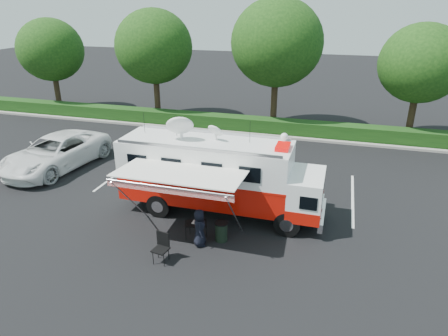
# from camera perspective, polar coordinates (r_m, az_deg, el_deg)

# --- Properties ---
(ground_plane) EXTENTS (120.00, 120.00, 0.00)m
(ground_plane) POSITION_cam_1_polar(r_m,az_deg,el_deg) (17.40, -0.47, -6.40)
(ground_plane) COLOR black
(ground_plane) RESTS_ON ground
(back_border) EXTENTS (60.00, 6.14, 8.87)m
(back_border) POSITION_cam_1_polar(r_m,az_deg,el_deg) (27.88, 9.83, 15.21)
(back_border) COLOR #9E998E
(back_border) RESTS_ON ground_plane
(stall_lines) EXTENTS (24.12, 5.50, 0.01)m
(stall_lines) POSITION_cam_1_polar(r_m,az_deg,el_deg) (20.10, 0.64, -2.21)
(stall_lines) COLOR silver
(stall_lines) RESTS_ON ground_plane
(command_truck) EXTENTS (8.55, 2.35, 4.10)m
(command_truck) POSITION_cam_1_polar(r_m,az_deg,el_deg) (16.64, -0.73, -1.06)
(command_truck) COLOR black
(command_truck) RESTS_ON ground_plane
(awning) EXTENTS (4.66, 2.43, 2.82)m
(awning) POSITION_cam_1_polar(r_m,az_deg,el_deg) (14.43, -6.51, -1.24)
(awning) COLOR white
(awning) RESTS_ON ground_plane
(white_suv) EXTENTS (3.71, 6.73, 1.78)m
(white_suv) POSITION_cam_1_polar(r_m,az_deg,el_deg) (23.83, -22.58, 0.05)
(white_suv) COLOR white
(white_suv) RESTS_ON ground_plane
(person) EXTENTS (0.72, 0.85, 1.47)m
(person) POSITION_cam_1_polar(r_m,az_deg,el_deg) (15.32, -3.47, -10.87)
(person) COLOR black
(person) RESTS_ON ground_plane
(folding_table) EXTENTS (0.98, 0.84, 0.71)m
(folding_table) POSITION_cam_1_polar(r_m,az_deg,el_deg) (15.32, -4.04, -7.98)
(folding_table) COLOR black
(folding_table) RESTS_ON ground_plane
(folding_chair) EXTENTS (0.59, 0.61, 1.07)m
(folding_chair) POSITION_cam_1_polar(r_m,az_deg,el_deg) (14.30, -8.88, -10.76)
(folding_chair) COLOR black
(folding_chair) RESTS_ON ground_plane
(trash_bin) EXTENTS (0.51, 0.51, 0.77)m
(trash_bin) POSITION_cam_1_polar(r_m,az_deg,el_deg) (15.35, -0.38, -9.03)
(trash_bin) COLOR black
(trash_bin) RESTS_ON ground_plane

